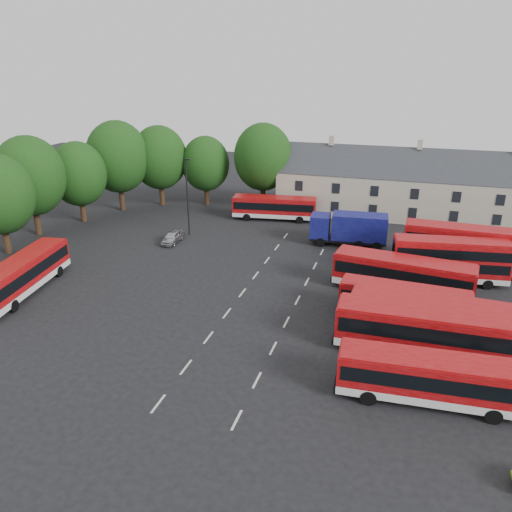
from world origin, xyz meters
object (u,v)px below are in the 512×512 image
Objects in this scene: box_truck at (350,228)px; lamppost at (187,195)px; bus_dd_south at (450,258)px; bus_row_a at (431,376)px; bus_west at (23,272)px; silver_car at (173,237)px.

lamppost is (-18.41, -1.90, 2.77)m from box_truck.
bus_dd_south is 29.03m from lamppost.
bus_row_a is 1.22× the size of lamppost.
lamppost is at bearing 134.42° from bus_row_a.
box_truck reaches higher than bus_west.
bus_row_a is 35.93m from lamppost.
silver_car is 0.43× the size of lamppost.
bus_west is at bearing -146.06° from box_truck.
bus_dd_south reaches higher than bus_west.
lamppost is at bearing -30.35° from bus_west.
bus_west is 20.19m from lamppost.
bus_dd_south is 29.25m from silver_car.
bus_row_a is 2.87× the size of silver_car.
bus_row_a is at bearing -42.43° from lamppost.
box_truck is 0.94× the size of lamppost.
bus_west is 32.98m from box_truck.
bus_dd_south reaches higher than box_truck.
bus_dd_south is at bearing -10.67° from lamppost.
box_truck is 19.77m from silver_car.
bus_west is (-33.92, 5.63, 0.07)m from bus_row_a.
bus_row_a is at bearing -107.79° from bus_west.
lamppost is (-28.43, 5.35, 2.41)m from bus_dd_south.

